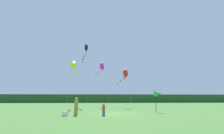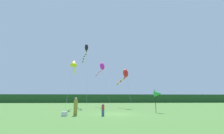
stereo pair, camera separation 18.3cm
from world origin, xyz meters
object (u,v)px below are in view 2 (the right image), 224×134
banner_flag_pole (158,94)px  person_child (103,109)px  kite_black (86,50)px  kite_yellow (74,64)px  cooler_box (65,114)px  kite_magenta (102,67)px  kite_red (125,74)px  person_adult (76,106)px

banner_flag_pole → person_child: bearing=-155.0°
kite_black → kite_yellow: 6.07m
cooler_box → kite_magenta: size_ratio=0.06×
kite_red → kite_yellow: size_ratio=0.88×
kite_red → kite_yellow: kite_yellow is taller
banner_flag_pole → kite_magenta: 15.34m
person_adult → cooler_box: size_ratio=3.31×
person_child → kite_yellow: kite_yellow is taller
person_child → kite_magenta: (-0.34, 15.50, 7.25)m
kite_red → kite_yellow: bearing=-160.5°
cooler_box → person_adult: bearing=16.7°
kite_magenta → kite_yellow: 8.13m
person_child → kite_red: size_ratio=0.17×
person_adult → cooler_box: bearing=-163.3°
kite_red → kite_yellow: (-8.47, -2.99, 1.18)m
kite_yellow → cooler_box: bearing=-83.2°
person_adult → kite_magenta: bearing=81.3°
person_child → kite_yellow: (-4.65, 8.66, 6.35)m
cooler_box → kite_yellow: size_ratio=0.07×
kite_black → kite_magenta: bearing=37.0°
cooler_box → kite_magenta: bearing=78.0°
person_adult → kite_black: size_ratio=0.15×
person_adult → kite_magenta: size_ratio=0.19×
kite_black → person_adult: bearing=-86.7°
banner_flag_pole → kite_yellow: bearing=153.4°
cooler_box → kite_magenta: 17.55m
person_child → kite_yellow: 11.70m
kite_red → kite_black: bearing=167.9°
kite_black → kite_yellow: kite_black is taller
kite_black → kite_magenta: size_ratio=1.34×
cooler_box → kite_black: size_ratio=0.04×
cooler_box → kite_yellow: 11.00m
cooler_box → kite_red: kite_red is taller
banner_flag_pole → kite_yellow: size_ratio=0.34×
kite_red → banner_flag_pole: bearing=-72.4°
person_child → cooler_box: 3.65m
kite_red → kite_magenta: (-4.16, 3.85, 2.08)m
person_child → banner_flag_pole: banner_flag_pole is taller
kite_black → banner_flag_pole: bearing=-45.6°
kite_black → kite_red: 8.92m
kite_black → kite_red: (7.22, -1.55, -5.01)m
banner_flag_pole → kite_black: kite_black is taller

